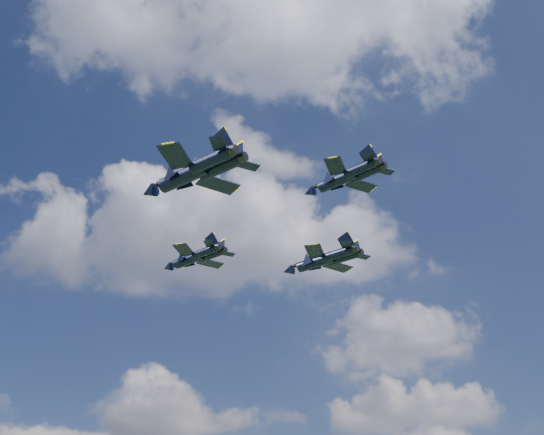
{
  "coord_description": "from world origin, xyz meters",
  "views": [
    {
      "loc": [
        3.51,
        -85.93,
        8.53
      ],
      "look_at": [
        -1.18,
        1.42,
        58.51
      ],
      "focal_mm": 45.0,
      "sensor_mm": 36.0,
      "label": 1
    }
  ],
  "objects_px": {
    "jet_slot": "(335,181)",
    "jet_lead": "(187,260)",
    "jet_right": "(314,263)",
    "jet_left": "(181,177)"
  },
  "relations": [
    {
      "from": "jet_left",
      "to": "jet_right",
      "type": "bearing_deg",
      "value": 0.62
    },
    {
      "from": "jet_left",
      "to": "jet_right",
      "type": "distance_m",
      "value": 32.31
    },
    {
      "from": "jet_lead",
      "to": "jet_slot",
      "type": "xyz_separation_m",
      "value": [
        23.43,
        -16.81,
        3.45
      ]
    },
    {
      "from": "jet_right",
      "to": "jet_slot",
      "type": "height_order",
      "value": "jet_slot"
    },
    {
      "from": "jet_left",
      "to": "jet_slot",
      "type": "distance_m",
      "value": 21.63
    },
    {
      "from": "jet_lead",
      "to": "jet_slot",
      "type": "relative_size",
      "value": 0.99
    },
    {
      "from": "jet_left",
      "to": "jet_slot",
      "type": "height_order",
      "value": "jet_slot"
    },
    {
      "from": "jet_lead",
      "to": "jet_right",
      "type": "height_order",
      "value": "jet_right"
    },
    {
      "from": "jet_lead",
      "to": "jet_slot",
      "type": "distance_m",
      "value": 29.04
    },
    {
      "from": "jet_slot",
      "to": "jet_lead",
      "type": "bearing_deg",
      "value": 90.91
    }
  ]
}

